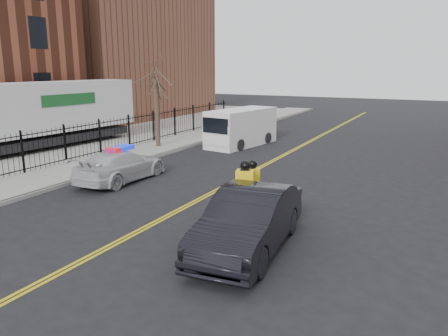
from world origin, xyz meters
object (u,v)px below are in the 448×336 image
Objects in this scene: police_cruiser at (121,165)px; dark_sedan at (249,220)px; cargo_van at (240,128)px; cyclist_near at (245,203)px; cyclist_far at (252,193)px; semi_trailer at (42,111)px.

dark_sedan is at bearing 151.80° from police_cruiser.
cargo_van reaches higher than cyclist_near.
cargo_van is 2.95× the size of cyclist_far.
dark_sedan is at bearing -88.70° from cyclist_far.
dark_sedan is 2.66× the size of cyclist_far.
police_cruiser is 10.33m from cargo_van.
cyclist_near is 1.12m from cyclist_far.
dark_sedan is at bearing -20.93° from semi_trailer.
cargo_van is at bearing 96.47° from cyclist_far.
cargo_van is (-7.06, 14.49, 0.27)m from dark_sedan.
cargo_van is at bearing -95.44° from police_cruiser.
cyclist_near is at bearing 159.76° from police_cruiser.
cyclist_far is at bearing -53.85° from cargo_van.
cyclist_near is at bearing 112.75° from dark_sedan.
dark_sedan is 2.27× the size of cyclist_near.
cyclist_near reaches higher than dark_sedan.
dark_sedan is (7.98, -4.22, 0.16)m from police_cruiser.
police_cruiser is 7.56m from cyclist_near.
semi_trailer reaches higher than cyclist_far.
cyclist_far is (6.89, -1.48, 0.05)m from police_cruiser.
semi_trailer reaches higher than cargo_van.
police_cruiser is 10.14m from semi_trailer.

